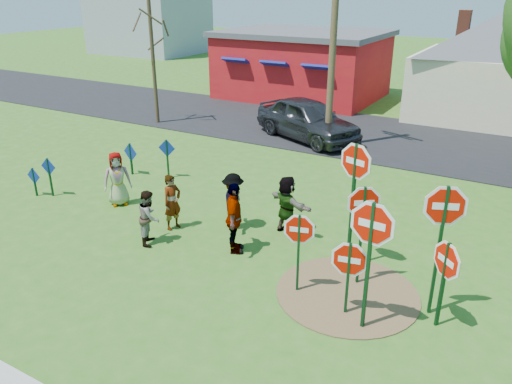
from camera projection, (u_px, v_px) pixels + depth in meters
ground at (208, 231)px, 14.10m from camera, size 120.00×120.00×0.00m
road at (350, 133)px, 23.29m from camera, size 120.00×7.50×0.04m
dirt_patch at (347, 293)px, 11.22m from camera, size 3.20×3.20×0.03m
red_building at (303, 64)px, 30.26m from camera, size 9.40×7.69×3.90m
cream_house at (504, 61)px, 24.85m from camera, size 9.40×9.40×6.50m
distant_building at (148, 11)px, 49.43m from camera, size 10.00×8.00×8.00m
stop_sign_a at (299, 236)px, 10.81m from camera, size 0.90×0.28×2.03m
stop_sign_b at (355, 175)px, 11.41m from camera, size 1.09×0.37×3.30m
stop_sign_c at (371, 238)px, 9.36m from camera, size 1.19×0.11×2.93m
stop_sign_d at (443, 218)px, 9.75m from camera, size 1.06×0.45×3.05m
stop_sign_e at (349, 264)px, 10.12m from camera, size 1.01×0.22×1.81m
stop_sign_f at (446, 266)px, 9.66m from camera, size 0.78×0.72×2.04m
stop_sign_g at (363, 213)px, 10.94m from camera, size 0.85×0.58×2.56m
blue_diamond_a at (34, 179)px, 16.21m from camera, size 0.57×0.06×0.98m
blue_diamond_b at (49, 172)px, 16.12m from camera, size 0.59×0.08×1.31m
blue_diamond_c at (131, 155)px, 18.01m from camera, size 0.70×0.12×1.19m
blue_diamond_d at (167, 154)px, 17.62m from camera, size 0.63×0.15×1.44m
person_a at (117, 179)px, 15.47m from camera, size 0.96×0.99×1.72m
person_b at (172, 202)px, 13.95m from camera, size 0.50×0.65×1.61m
person_c at (149, 217)px, 13.19m from camera, size 0.85×0.91×1.50m
person_d at (233, 202)px, 13.93m from camera, size 1.05×1.23×1.65m
person_e at (234, 218)px, 12.65m from camera, size 0.93×1.20×1.89m
person_f at (287, 205)px, 13.69m from camera, size 1.63×1.07×1.68m
suv at (307, 119)px, 22.00m from camera, size 5.70×4.12×1.80m
utility_pole at (334, 34)px, 19.41m from camera, size 2.08×0.83×8.84m
bare_tree_west at (152, 41)px, 23.50m from camera, size 1.80×1.80×6.14m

